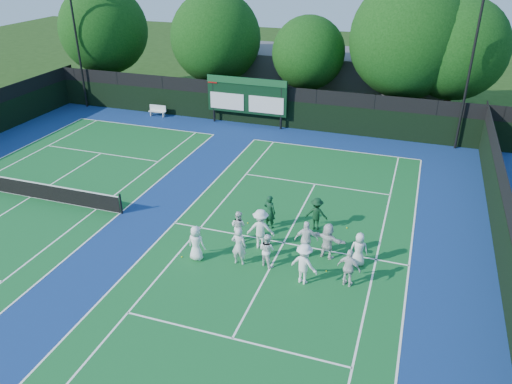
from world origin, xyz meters
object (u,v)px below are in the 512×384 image
(scoreboard, at_px, (246,96))
(bench, at_px, (158,110))
(coach_left, at_px, (270,212))
(tennis_net, at_px, (29,189))

(scoreboard, relative_size, bench, 4.40)
(coach_left, bearing_deg, scoreboard, -50.56)
(scoreboard, height_order, tennis_net, scoreboard)
(bench, bearing_deg, tennis_net, -88.96)
(scoreboard, bearing_deg, bench, -178.23)
(tennis_net, xyz_separation_m, coach_left, (12.97, 1.13, 0.35))
(tennis_net, distance_m, coach_left, 13.03)
(scoreboard, relative_size, coach_left, 3.57)
(bench, distance_m, coach_left, 18.72)
(scoreboard, bearing_deg, coach_left, -66.02)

